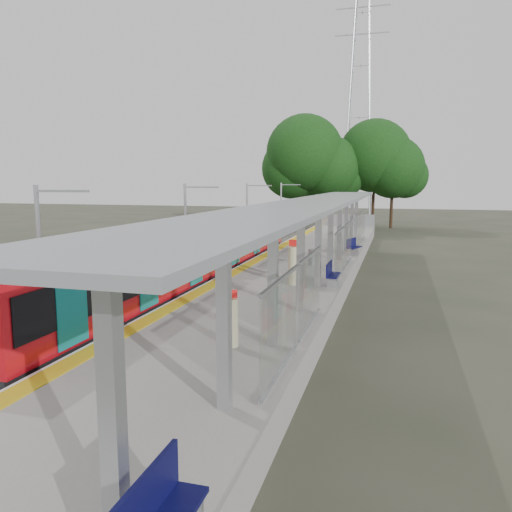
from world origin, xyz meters
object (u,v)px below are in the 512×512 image
Objects in this scene: info_pillar_near at (232,322)px; info_pillar_far at (293,265)px; train at (192,252)px; bench_far at (353,246)px; litter_bin at (312,257)px; bench_mid at (332,273)px.

info_pillar_far reaches higher than info_pillar_near.
info_pillar_near is at bearing -61.45° from train.
info_pillar_far is at bearing -83.14° from bench_far.
train reaches higher than info_pillar_near.
bench_far reaches higher than litter_bin.
train is 6.73m from litter_bin.
bench_mid is 0.96× the size of bench_far.
info_pillar_far is (-1.73, -10.04, 0.33)m from bench_far.
bench_far is 4.95m from litter_bin.
info_pillar_near is at bearing -83.17° from info_pillar_far.
bench_mid is at bearing 62.42° from info_pillar_near.
info_pillar_near is 1.83× the size of litter_bin.
train is 17.35× the size of info_pillar_near.
train is 31.82× the size of litter_bin.
train is 7.10m from bench_mid.
bench_far is 10.20m from info_pillar_far.
bench_far is 0.78× the size of info_pillar_far.
litter_bin is at bearing 109.33° from bench_mid.
bench_far is 1.79× the size of litter_bin.
train is 5.55m from info_pillar_far.
bench_far is 0.98× the size of info_pillar_near.
bench_mid is 5.34m from litter_bin.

